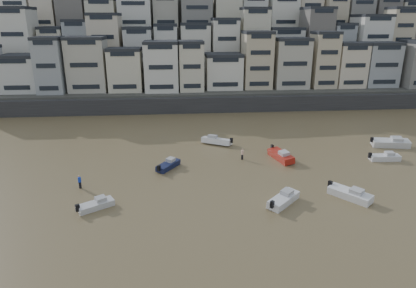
{
  "coord_description": "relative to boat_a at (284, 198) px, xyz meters",
  "views": [
    {
      "loc": [
        -0.55,
        -18.39,
        20.49
      ],
      "look_at": [
        3.77,
        30.0,
        4.0
      ],
      "focal_mm": 32.0,
      "sensor_mm": 36.0,
      "label": 1
    }
  ],
  "objects": [
    {
      "name": "boat_b",
      "position": [
        8.29,
        0.57,
        0.02
      ],
      "size": [
        4.89,
        5.58,
        1.53
      ],
      "primitive_type": null,
      "rotation": [
        0.0,
        0.0,
        -0.92
      ],
      "color": "white",
      "rests_on": "ground"
    },
    {
      "name": "boat_d",
      "position": [
        19.29,
        12.31,
        -0.07
      ],
      "size": [
        5.01,
        1.87,
        1.35
      ],
      "primitive_type": null,
      "rotation": [
        0.0,
        0.0,
        -0.05
      ],
      "color": "silver",
      "rests_on": "ground"
    },
    {
      "name": "hillside",
      "position": [
        3.09,
        85.48,
        12.26
      ],
      "size": [
        141.04,
        66.0,
        50.0
      ],
      "color": "#4C4C47",
      "rests_on": "ground"
    },
    {
      "name": "boat_g",
      "position": [
        23.58,
        18.16,
        0.15
      ],
      "size": [
        6.85,
        3.31,
        1.79
      ],
      "primitive_type": null,
      "rotation": [
        0.0,
        0.0,
        -0.18
      ],
      "color": "silver",
      "rests_on": "ground"
    },
    {
      "name": "boat_h",
      "position": [
        -5.34,
        22.21,
        0.03
      ],
      "size": [
        5.87,
        4.36,
        1.55
      ],
      "primitive_type": null,
      "rotation": [
        0.0,
        0.0,
        2.64
      ],
      "color": "white",
      "rests_on": "ground"
    },
    {
      "name": "person_blue",
      "position": [
        -24.6,
        6.45,
        0.12
      ],
      "size": [
        0.44,
        0.44,
        1.74
      ],
      "primitive_type": null,
      "color": "#1938BD",
      "rests_on": "ground"
    },
    {
      "name": "boat_a",
      "position": [
        0.0,
        0.0,
        0.0
      ],
      "size": [
        5.15,
        5.14,
        1.5
      ],
      "primitive_type": null,
      "rotation": [
        0.0,
        0.0,
        0.78
      ],
      "color": "white",
      "rests_on": "ground"
    },
    {
      "name": "boat_f",
      "position": [
        -13.5,
        12.05,
        -0.1
      ],
      "size": [
        3.98,
        4.83,
        1.3
      ],
      "primitive_type": null,
      "rotation": [
        0.0,
        0.0,
        0.97
      ],
      "color": "#151C43",
      "rests_on": "ground"
    },
    {
      "name": "harbor_wall",
      "position": [
        -1.64,
        45.64,
        1.0
      ],
      "size": [
        140.0,
        3.0,
        3.5
      ],
      "primitive_type": "cube",
      "color": "#38383A",
      "rests_on": "ground"
    },
    {
      "name": "person_pink",
      "position": [
        -2.26,
        14.55,
        0.12
      ],
      "size": [
        0.44,
        0.44,
        1.74
      ],
      "primitive_type": null,
      "color": "beige",
      "rests_on": "ground"
    },
    {
      "name": "boat_j",
      "position": [
        -21.51,
        0.71,
        -0.15
      ],
      "size": [
        4.49,
        3.62,
        1.2
      ],
      "primitive_type": null,
      "rotation": [
        0.0,
        0.0,
        0.58
      ],
      "color": "silver",
      "rests_on": "ground"
    },
    {
      "name": "boat_e",
      "position": [
        3.61,
        14.02,
        0.06
      ],
      "size": [
        3.32,
        6.24,
        1.62
      ],
      "primitive_type": null,
      "rotation": [
        0.0,
        0.0,
        -1.33
      ],
      "color": "#A61E14",
      "rests_on": "ground"
    }
  ]
}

